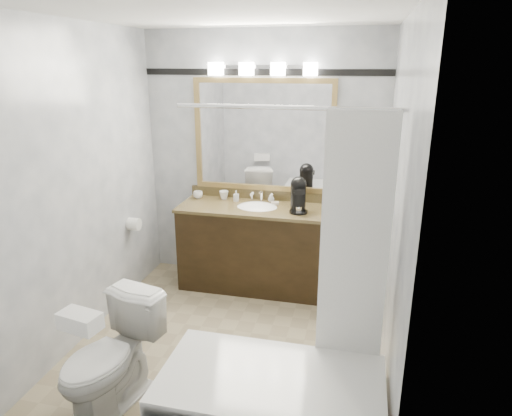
# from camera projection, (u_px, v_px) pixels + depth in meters

# --- Properties ---
(room) EXTENTS (2.42, 2.62, 2.52)m
(room) POSITION_uv_depth(u_px,v_px,m) (226.00, 196.00, 3.37)
(room) COLOR gray
(room) RESTS_ON ground
(vanity) EXTENTS (1.53, 0.58, 0.97)m
(vanity) POSITION_uv_depth(u_px,v_px,m) (257.00, 245.00, 4.56)
(vanity) COLOR black
(vanity) RESTS_ON ground
(mirror) EXTENTS (1.40, 0.04, 1.10)m
(mirror) POSITION_uv_depth(u_px,v_px,m) (263.00, 136.00, 4.48)
(mirror) COLOR tan
(mirror) RESTS_ON room
(vanity_light_bar) EXTENTS (1.02, 0.14, 0.12)m
(vanity_light_bar) POSITION_uv_depth(u_px,v_px,m) (262.00, 69.00, 4.23)
(vanity_light_bar) COLOR silver
(vanity_light_bar) RESTS_ON room
(accent_stripe) EXTENTS (2.40, 0.01, 0.06)m
(accent_stripe) POSITION_uv_depth(u_px,v_px,m) (264.00, 72.00, 4.31)
(accent_stripe) COLOR black
(accent_stripe) RESTS_ON room
(bathtub) EXTENTS (1.30, 0.75, 1.96)m
(bathtub) POSITION_uv_depth(u_px,v_px,m) (275.00, 399.00, 2.71)
(bathtub) COLOR white
(bathtub) RESTS_ON ground
(tp_roll) EXTENTS (0.11, 0.12, 0.12)m
(tp_roll) POSITION_uv_depth(u_px,v_px,m) (134.00, 224.00, 4.40)
(tp_roll) COLOR white
(tp_roll) RESTS_ON room
(toilet) EXTENTS (0.57, 0.81, 0.74)m
(toilet) POSITION_uv_depth(u_px,v_px,m) (110.00, 358.00, 2.94)
(toilet) COLOR white
(toilet) RESTS_ON ground
(tissue_box) EXTENTS (0.26, 0.18, 0.10)m
(tissue_box) POSITION_uv_depth(u_px,v_px,m) (80.00, 321.00, 2.58)
(tissue_box) COLOR white
(tissue_box) RESTS_ON toilet
(coffee_maker) EXTENTS (0.17, 0.22, 0.33)m
(coffee_maker) POSITION_uv_depth(u_px,v_px,m) (298.00, 194.00, 4.25)
(coffee_maker) COLOR black
(coffee_maker) RESTS_ON vanity
(cup_left) EXTENTS (0.09, 0.09, 0.07)m
(cup_left) POSITION_uv_depth(u_px,v_px,m) (198.00, 195.00, 4.69)
(cup_left) COLOR white
(cup_left) RESTS_ON vanity
(cup_right) EXTENTS (0.12, 0.12, 0.09)m
(cup_right) POSITION_uv_depth(u_px,v_px,m) (224.00, 195.00, 4.66)
(cup_right) COLOR white
(cup_right) RESTS_ON vanity
(soap_bottle_a) EXTENTS (0.05, 0.05, 0.11)m
(soap_bottle_a) POSITION_uv_depth(u_px,v_px,m) (236.00, 196.00, 4.60)
(soap_bottle_a) COLOR white
(soap_bottle_a) RESTS_ON vanity
(soap_bottle_b) EXTENTS (0.07, 0.07, 0.08)m
(soap_bottle_b) POSITION_uv_depth(u_px,v_px,m) (271.00, 198.00, 4.58)
(soap_bottle_b) COLOR white
(soap_bottle_b) RESTS_ON vanity
(soap_bar) EXTENTS (0.08, 0.06, 0.02)m
(soap_bar) POSITION_uv_depth(u_px,v_px,m) (275.00, 203.00, 4.50)
(soap_bar) COLOR beige
(soap_bar) RESTS_ON vanity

